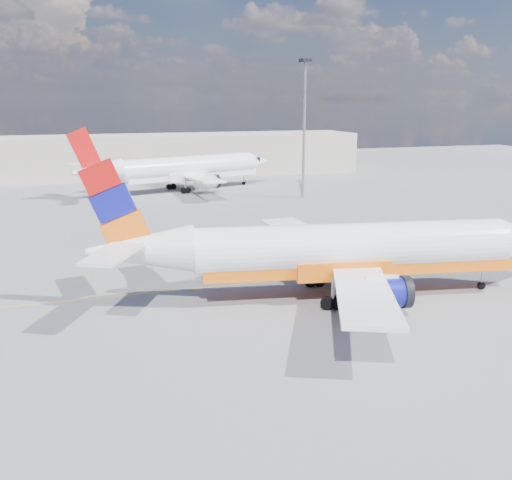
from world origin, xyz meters
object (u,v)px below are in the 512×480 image
object	(u,v)px
gse_tug	(420,256)
traffic_cone	(259,275)
second_jet	(183,169)
main_jet	(338,251)

from	to	relation	value
gse_tug	traffic_cone	xyz separation A→B (m)	(-15.29, 0.79, -0.58)
second_jet	traffic_cone	world-z (taller)	second_jet
traffic_cone	main_jet	bearing A→B (deg)	-55.52
gse_tug	traffic_cone	distance (m)	15.32
main_jet	traffic_cone	xyz separation A→B (m)	(-4.27, 6.22, -3.39)
second_jet	main_jet	bearing A→B (deg)	-105.27
main_jet	traffic_cone	world-z (taller)	main_jet
main_jet	second_jet	xyz separation A→B (m)	(-1.67, 55.66, -0.03)
gse_tug	second_jet	bearing A→B (deg)	119.81
main_jet	gse_tug	size ratio (longest dim) A/B	12.62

